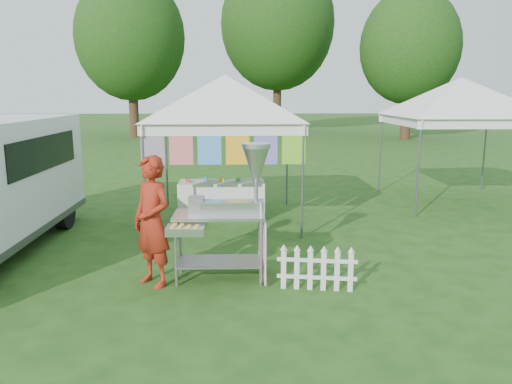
{
  "coord_description": "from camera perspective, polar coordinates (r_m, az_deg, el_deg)",
  "views": [
    {
      "loc": [
        0.25,
        -6.76,
        2.63
      ],
      "look_at": [
        0.53,
        0.95,
        1.1
      ],
      "focal_mm": 35.0,
      "sensor_mm": 36.0,
      "label": 1
    }
  ],
  "objects": [
    {
      "name": "ground",
      "position": [
        7.25,
        -4.0,
        -10.06
      ],
      "size": [
        120.0,
        120.0,
        0.0
      ],
      "primitive_type": "plane",
      "color": "#1F4714",
      "rests_on": "ground"
    },
    {
      "name": "canopy_main",
      "position": [
        10.26,
        -3.61,
        13.2
      ],
      "size": [
        4.24,
        4.24,
        3.45
      ],
      "color": "#59595E",
      "rests_on": "ground"
    },
    {
      "name": "canopy_right",
      "position": [
        12.88,
        22.45,
        12.0
      ],
      "size": [
        4.24,
        4.24,
        3.45
      ],
      "color": "#59595E",
      "rests_on": "ground"
    },
    {
      "name": "tree_left",
      "position": [
        31.55,
        -14.16,
        16.73
      ],
      "size": [
        6.4,
        6.4,
        9.53
      ],
      "color": "#3D2416",
      "rests_on": "ground"
    },
    {
      "name": "tree_mid",
      "position": [
        35.15,
        2.5,
        18.58
      ],
      "size": [
        7.6,
        7.6,
        11.52
      ],
      "color": "#3D2416",
      "rests_on": "ground"
    },
    {
      "name": "tree_right",
      "position": [
        30.47,
        17.18,
        15.55
      ],
      "size": [
        5.6,
        5.6,
        8.42
      ],
      "color": "#3D2416",
      "rests_on": "ground"
    },
    {
      "name": "donut_cart",
      "position": [
        6.97,
        -2.61,
        -1.06
      ],
      "size": [
        1.42,
        0.94,
        1.95
      ],
      "rotation": [
        0.0,
        0.0,
        -0.02
      ],
      "color": "gray",
      "rests_on": "ground"
    },
    {
      "name": "vendor",
      "position": [
        6.97,
        -11.78,
        -3.33
      ],
      "size": [
        0.78,
        0.77,
        1.81
      ],
      "primitive_type": "imported",
      "rotation": [
        0.0,
        0.0,
        -0.75
      ],
      "color": "maroon",
      "rests_on": "ground"
    },
    {
      "name": "picket_fence",
      "position": [
        6.86,
        6.97,
        -8.83
      ],
      "size": [
        1.07,
        0.2,
        0.56
      ],
      "rotation": [
        0.0,
        0.0,
        -0.16
      ],
      "color": "silver",
      "rests_on": "ground"
    },
    {
      "name": "display_table",
      "position": [
        10.66,
        -3.92,
        -0.89
      ],
      "size": [
        1.8,
        0.7,
        0.79
      ],
      "primitive_type": "cube",
      "color": "white",
      "rests_on": "ground"
    }
  ]
}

